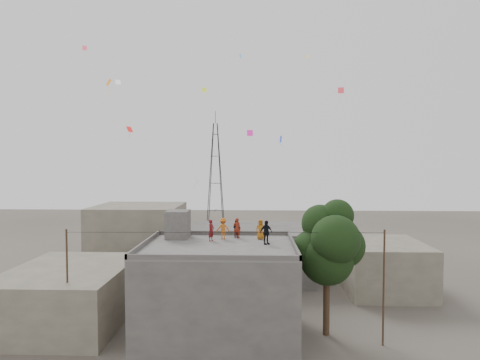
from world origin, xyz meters
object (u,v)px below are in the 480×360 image
(stair_head_box, at_px, (178,224))
(tree, at_px, (329,244))
(transmission_tower, at_px, (216,177))
(person_red_adult, at_px, (237,228))
(person_dark_adult, at_px, (266,232))

(stair_head_box, xyz_separation_m, tree, (10.57, -2.00, -1.00))
(stair_head_box, relative_size, transmission_tower, 0.10)
(transmission_tower, bearing_deg, person_red_adult, -82.22)
(person_dark_adult, bearing_deg, person_red_adult, 104.91)
(person_red_adult, xyz_separation_m, person_dark_adult, (2.03, -2.13, 0.07))
(transmission_tower, bearing_deg, person_dark_adult, -79.75)
(stair_head_box, bearing_deg, person_dark_adult, -18.22)
(person_dark_adult, bearing_deg, tree, -27.62)
(person_red_adult, bearing_deg, stair_head_box, 14.76)
(stair_head_box, height_order, tree, tree)
(stair_head_box, distance_m, person_red_adult, 4.31)
(tree, xyz_separation_m, transmission_tower, (-11.37, 39.40, 2.97))
(tree, bearing_deg, stair_head_box, 169.26)
(person_red_adult, bearing_deg, transmission_tower, -68.05)
(stair_head_box, distance_m, transmission_tower, 37.46)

